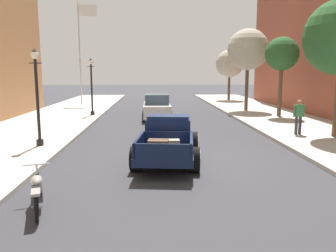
{
  "coord_description": "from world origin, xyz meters",
  "views": [
    {
      "loc": [
        -0.95,
        -12.06,
        3.11
      ],
      "look_at": [
        -0.35,
        1.13,
        1.0
      ],
      "focal_mm": 36.46,
      "sensor_mm": 36.0,
      "label": 1
    }
  ],
  "objects_px": {
    "flagpole": "(82,42)",
    "street_tree_second": "(282,55)",
    "pedestrian_sidewalk_right": "(299,115)",
    "street_lamp_far": "(91,82)",
    "street_lamp_near": "(37,90)",
    "street_tree_third": "(248,50)",
    "motorcycle_parked": "(37,191)",
    "hotrod_truck_navy": "(168,138)",
    "car_background_white": "(157,107)",
    "street_tree_farthest": "(230,64)"
  },
  "relations": [
    {
      "from": "street_lamp_far",
      "to": "flagpole",
      "type": "bearing_deg",
      "value": 104.87
    },
    {
      "from": "car_background_white",
      "to": "street_lamp_far",
      "type": "bearing_deg",
      "value": 165.33
    },
    {
      "from": "street_tree_third",
      "to": "street_lamp_near",
      "type": "bearing_deg",
      "value": -133.99
    },
    {
      "from": "car_background_white",
      "to": "pedestrian_sidewalk_right",
      "type": "xyz_separation_m",
      "value": [
        6.64,
        -6.79,
        0.32
      ]
    },
    {
      "from": "street_lamp_far",
      "to": "motorcycle_parked",
      "type": "bearing_deg",
      "value": -84.58
    },
    {
      "from": "hotrod_truck_navy",
      "to": "street_tree_farthest",
      "type": "relative_size",
      "value": 0.97
    },
    {
      "from": "street_tree_third",
      "to": "pedestrian_sidewalk_right",
      "type": "bearing_deg",
      "value": -91.78
    },
    {
      "from": "motorcycle_parked",
      "to": "street_lamp_far",
      "type": "height_order",
      "value": "street_lamp_far"
    },
    {
      "from": "street_tree_third",
      "to": "flagpole",
      "type": "bearing_deg",
      "value": 156.52
    },
    {
      "from": "motorcycle_parked",
      "to": "car_background_white",
      "type": "relative_size",
      "value": 0.47
    },
    {
      "from": "street_lamp_near",
      "to": "street_lamp_far",
      "type": "height_order",
      "value": "same"
    },
    {
      "from": "motorcycle_parked",
      "to": "street_tree_farthest",
      "type": "distance_m",
      "value": 30.36
    },
    {
      "from": "hotrod_truck_navy",
      "to": "street_tree_third",
      "type": "relative_size",
      "value": 0.82
    },
    {
      "from": "car_background_white",
      "to": "street_lamp_near",
      "type": "height_order",
      "value": "street_lamp_near"
    },
    {
      "from": "pedestrian_sidewalk_right",
      "to": "street_lamp_far",
      "type": "xyz_separation_m",
      "value": [
        -11.07,
        7.95,
        1.3
      ]
    },
    {
      "from": "motorcycle_parked",
      "to": "flagpole",
      "type": "bearing_deg",
      "value": 98.68
    },
    {
      "from": "car_background_white",
      "to": "street_tree_farthest",
      "type": "distance_m",
      "value": 15.66
    },
    {
      "from": "motorcycle_parked",
      "to": "street_lamp_near",
      "type": "xyz_separation_m",
      "value": [
        -1.95,
        6.26,
        1.94
      ]
    },
    {
      "from": "street_tree_second",
      "to": "street_tree_farthest",
      "type": "height_order",
      "value": "street_tree_farthest"
    },
    {
      "from": "flagpole",
      "to": "street_tree_second",
      "type": "xyz_separation_m",
      "value": [
        14.83,
        -9.54,
        -1.56
      ]
    },
    {
      "from": "street_lamp_far",
      "to": "flagpole",
      "type": "xyz_separation_m",
      "value": [
        -2.19,
        8.26,
        3.39
      ]
    },
    {
      "from": "pedestrian_sidewalk_right",
      "to": "street_tree_second",
      "type": "distance_m",
      "value": 7.53
    },
    {
      "from": "street_lamp_near",
      "to": "street_lamp_far",
      "type": "bearing_deg",
      "value": 87.58
    },
    {
      "from": "motorcycle_parked",
      "to": "pedestrian_sidewalk_right",
      "type": "bearing_deg",
      "value": 40.66
    },
    {
      "from": "street_tree_second",
      "to": "street_tree_third",
      "type": "xyz_separation_m",
      "value": [
        -1.25,
        3.64,
        0.53
      ]
    },
    {
      "from": "street_tree_farthest",
      "to": "hotrod_truck_navy",
      "type": "bearing_deg",
      "value": -107.49
    },
    {
      "from": "car_background_white",
      "to": "street_tree_third",
      "type": "xyz_separation_m",
      "value": [
        6.96,
        3.52,
        3.97
      ]
    },
    {
      "from": "hotrod_truck_navy",
      "to": "flagpole",
      "type": "bearing_deg",
      "value": 109.06
    },
    {
      "from": "hotrod_truck_navy",
      "to": "pedestrian_sidewalk_right",
      "type": "distance_m",
      "value": 7.41
    },
    {
      "from": "flagpole",
      "to": "street_tree_farthest",
      "type": "height_order",
      "value": "flagpole"
    },
    {
      "from": "street_lamp_far",
      "to": "street_lamp_near",
      "type": "bearing_deg",
      "value": -92.42
    },
    {
      "from": "motorcycle_parked",
      "to": "street_tree_second",
      "type": "bearing_deg",
      "value": 53.22
    },
    {
      "from": "pedestrian_sidewalk_right",
      "to": "flagpole",
      "type": "relative_size",
      "value": 0.18
    },
    {
      "from": "street_tree_second",
      "to": "street_tree_third",
      "type": "relative_size",
      "value": 0.84
    },
    {
      "from": "street_tree_farthest",
      "to": "street_tree_second",
      "type": "bearing_deg",
      "value": -88.14
    },
    {
      "from": "hotrod_truck_navy",
      "to": "flagpole",
      "type": "height_order",
      "value": "flagpole"
    },
    {
      "from": "street_tree_farthest",
      "to": "street_lamp_near",
      "type": "bearing_deg",
      "value": -119.91
    },
    {
      "from": "flagpole",
      "to": "street_tree_farthest",
      "type": "distance_m",
      "value": 15.01
    },
    {
      "from": "hotrod_truck_navy",
      "to": "motorcycle_parked",
      "type": "relative_size",
      "value": 2.47
    },
    {
      "from": "hotrod_truck_navy",
      "to": "street_tree_farthest",
      "type": "height_order",
      "value": "street_tree_farthest"
    },
    {
      "from": "hotrod_truck_navy",
      "to": "street_lamp_far",
      "type": "height_order",
      "value": "street_lamp_far"
    },
    {
      "from": "hotrod_truck_navy",
      "to": "car_background_white",
      "type": "height_order",
      "value": "car_background_white"
    },
    {
      "from": "pedestrian_sidewalk_right",
      "to": "street_lamp_near",
      "type": "bearing_deg",
      "value": -170.44
    },
    {
      "from": "flagpole",
      "to": "street_tree_farthest",
      "type": "bearing_deg",
      "value": 14.8
    },
    {
      "from": "car_background_white",
      "to": "motorcycle_parked",
      "type": "bearing_deg",
      "value": -100.97
    },
    {
      "from": "car_background_white",
      "to": "street_tree_third",
      "type": "distance_m",
      "value": 8.75
    },
    {
      "from": "pedestrian_sidewalk_right",
      "to": "street_lamp_far",
      "type": "relative_size",
      "value": 0.43
    },
    {
      "from": "street_lamp_far",
      "to": "car_background_white",
      "type": "bearing_deg",
      "value": -14.67
    },
    {
      "from": "street_lamp_near",
      "to": "street_tree_third",
      "type": "relative_size",
      "value": 0.62
    },
    {
      "from": "street_lamp_far",
      "to": "street_tree_farthest",
      "type": "distance_m",
      "value": 17.23
    }
  ]
}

